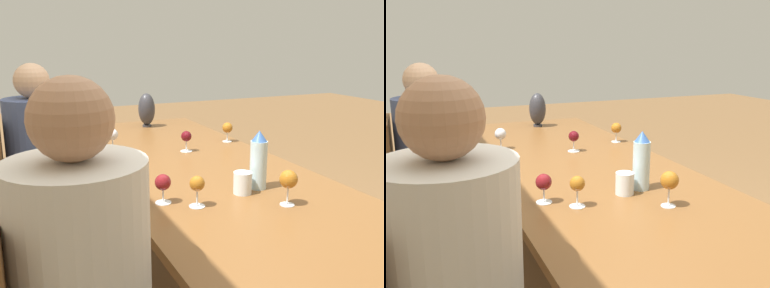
# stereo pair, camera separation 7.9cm
# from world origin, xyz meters

# --- Properties ---
(dining_table) EXTENTS (2.83, 0.96, 0.73)m
(dining_table) POSITION_xyz_m (0.00, 0.00, 0.67)
(dining_table) COLOR brown
(dining_table) RESTS_ON ground_plane
(water_bottle) EXTENTS (0.07, 0.07, 0.26)m
(water_bottle) POSITION_xyz_m (-0.31, -0.10, 0.86)
(water_bottle) COLOR #ADCCD6
(water_bottle) RESTS_ON dining_table
(water_tumbler) EXTENTS (0.08, 0.08, 0.09)m
(water_tumbler) POSITION_xyz_m (-0.34, -0.01, 0.78)
(water_tumbler) COLOR silver
(water_tumbler) RESTS_ON dining_table
(vase) EXTENTS (0.12, 0.12, 0.25)m
(vase) POSITION_xyz_m (1.19, -0.08, 0.86)
(vase) COLOR #2D2D33
(vase) RESTS_ON dining_table
(wine_glass_0) EXTENTS (0.06, 0.06, 0.13)m
(wine_glass_0) POSITION_xyz_m (-0.40, 0.23, 0.82)
(wine_glass_0) COLOR silver
(wine_glass_0) RESTS_ON dining_table
(wine_glass_1) EXTENTS (0.07, 0.07, 0.13)m
(wine_glass_1) POSITION_xyz_m (0.61, 0.32, 0.82)
(wine_glass_1) COLOR silver
(wine_glass_1) RESTS_ON dining_table
(wine_glass_2) EXTENTS (0.07, 0.07, 0.14)m
(wine_glass_2) POSITION_xyz_m (-0.53, -0.10, 0.84)
(wine_glass_2) COLOR silver
(wine_glass_2) RESTS_ON dining_table
(wine_glass_3) EXTENTS (0.07, 0.07, 0.12)m
(wine_glass_3) POSITION_xyz_m (0.40, -0.06, 0.82)
(wine_glass_3) COLOR silver
(wine_glass_3) RESTS_ON dining_table
(wine_glass_4) EXTENTS (0.07, 0.07, 0.12)m
(wine_glass_4) POSITION_xyz_m (-0.31, 0.34, 0.82)
(wine_glass_4) COLOR silver
(wine_glass_4) RESTS_ON dining_table
(wine_glass_6) EXTENTS (0.07, 0.07, 0.12)m
(wine_glass_6) POSITION_xyz_m (0.52, -0.40, 0.82)
(wine_glass_6) COLOR silver
(wine_glass_6) RESTS_ON dining_table
(chair_far) EXTENTS (0.44, 0.44, 0.94)m
(chair_far) POSITION_xyz_m (0.69, 0.80, 0.51)
(chair_far) COLOR brown
(chair_far) RESTS_ON ground_plane
(person_far) EXTENTS (0.34, 0.34, 1.24)m
(person_far) POSITION_xyz_m (0.69, 0.72, 0.67)
(person_far) COLOR #2D2D38
(person_far) RESTS_ON ground_plane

